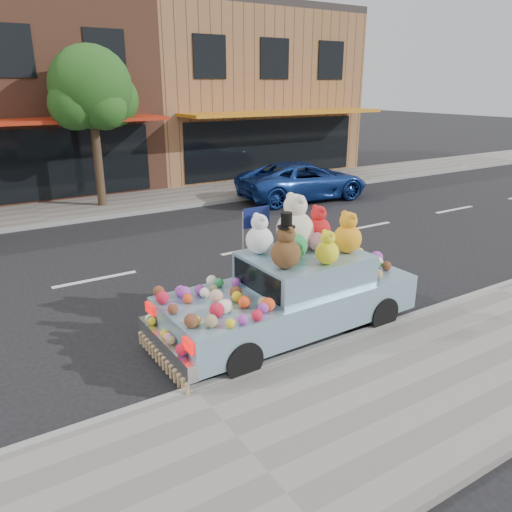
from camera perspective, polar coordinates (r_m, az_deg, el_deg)
ground at (r=11.36m, az=-17.89°, el=-2.58°), size 120.00×120.00×0.00m
near_sidewalk at (r=6.01m, az=-0.46°, el=-22.06°), size 60.00×3.00×0.12m
far_sidewalk at (r=17.48m, az=-23.43°, el=4.41°), size 60.00×3.00×0.12m
near_kerb at (r=7.06m, az=-7.07°, el=-15.06°), size 60.00×0.12×0.13m
far_kerb at (r=16.03m, az=-22.53°, el=3.34°), size 60.00×0.12×0.13m
storefront_mid at (r=22.46m, az=-27.09°, el=16.15°), size 10.00×9.80×7.30m
storefront_right at (r=25.53m, az=-3.17°, el=18.21°), size 10.00×9.80×7.30m
street_tree at (r=17.47m, az=-18.27°, el=17.12°), size 3.00×2.70×5.22m
car_blue at (r=18.45m, az=5.42°, el=8.56°), size 5.03×2.65×1.35m
art_car at (r=8.33m, az=4.08°, el=-3.59°), size 4.52×1.84×2.30m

